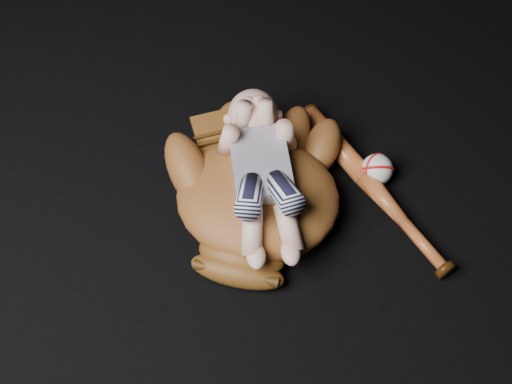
# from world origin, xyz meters

# --- Properties ---
(baseball_glove) EXTENTS (0.49, 0.54, 0.14)m
(baseball_glove) POSITION_xyz_m (0.01, 0.03, 0.07)
(baseball_glove) COLOR brown
(baseball_glove) RESTS_ON ground
(newborn_baby) EXTENTS (0.23, 0.41, 0.16)m
(newborn_baby) POSITION_xyz_m (0.02, 0.03, 0.13)
(newborn_baby) COLOR #E2A892
(newborn_baby) RESTS_ON baseball_glove
(baseball_bat) EXTENTS (0.29, 0.43, 0.05)m
(baseball_bat) POSITION_xyz_m (0.25, 0.09, 0.02)
(baseball_bat) COLOR #B04E22
(baseball_bat) RESTS_ON ground
(baseball) EXTENTS (0.09, 0.09, 0.07)m
(baseball) POSITION_xyz_m (0.26, 0.13, 0.03)
(baseball) COLOR white
(baseball) RESTS_ON ground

